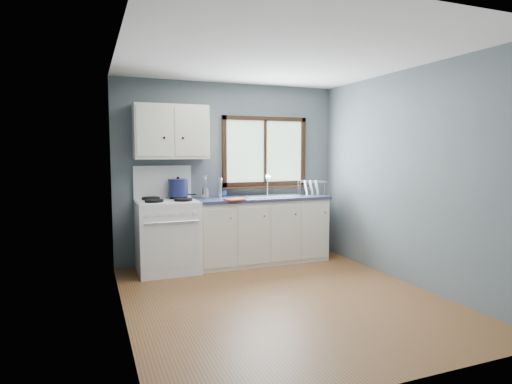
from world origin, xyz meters
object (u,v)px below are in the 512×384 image
object	(u,v)px
stockpot	(178,187)
thermos	(220,188)
skillet	(178,194)
utensil_crock	(205,193)
base_cabinets	(261,233)
sink	(273,201)
dish_rack	(312,191)
gas_range	(167,234)

from	to	relation	value
stockpot	thermos	bearing A→B (deg)	-1.78
skillet	utensil_crock	distance (m)	0.37
base_cabinets	skillet	world-z (taller)	skillet
base_cabinets	thermos	xyz separation A→B (m)	(-0.57, 0.09, 0.65)
utensil_crock	skillet	bearing A→B (deg)	179.70
thermos	utensil_crock	bearing A→B (deg)	172.20
sink	dish_rack	size ratio (longest dim) A/B	1.67
base_cabinets	utensil_crock	world-z (taller)	utensil_crock
utensil_crock	thermos	distance (m)	0.21
skillet	utensil_crock	bearing A→B (deg)	22.85
utensil_crock	base_cabinets	bearing A→B (deg)	-9.00
thermos	base_cabinets	bearing A→B (deg)	-9.42
sink	thermos	size ratio (longest dim) A/B	3.08
stockpot	gas_range	bearing A→B (deg)	-143.43
base_cabinets	thermos	size ratio (longest dim) A/B	6.78
stockpot	utensil_crock	size ratio (longest dim) A/B	0.79
gas_range	dish_rack	distance (m)	2.15
utensil_crock	dish_rack	world-z (taller)	utensil_crock
gas_range	sink	size ratio (longest dim) A/B	1.62
base_cabinets	skillet	xyz separation A→B (m)	(-1.13, 0.12, 0.57)
base_cabinets	stockpot	distance (m)	1.32
sink	skillet	xyz separation A→B (m)	(-1.31, 0.12, 0.13)
base_cabinets	skillet	distance (m)	1.28
gas_range	sink	bearing A→B (deg)	0.71
skillet	stockpot	distance (m)	0.09
utensil_crock	thermos	xyz separation A→B (m)	(0.20, -0.03, 0.07)
thermos	stockpot	bearing A→B (deg)	178.22
sink	dish_rack	bearing A→B (deg)	-3.43
gas_range	thermos	bearing A→B (deg)	8.68
sink	stockpot	world-z (taller)	stockpot
sink	utensil_crock	bearing A→B (deg)	172.67
stockpot	base_cabinets	bearing A→B (deg)	-5.64
skillet	thermos	size ratio (longest dim) A/B	1.42
stockpot	skillet	bearing A→B (deg)	108.54
skillet	thermos	distance (m)	0.57
base_cabinets	sink	distance (m)	0.48
gas_range	sink	xyz separation A→B (m)	(1.49, 0.02, 0.37)
base_cabinets	utensil_crock	distance (m)	0.97
gas_range	utensil_crock	distance (m)	0.75
dish_rack	skillet	bearing A→B (deg)	-163.19
base_cabinets	stockpot	world-z (taller)	stockpot
gas_range	dish_rack	size ratio (longest dim) A/B	2.70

